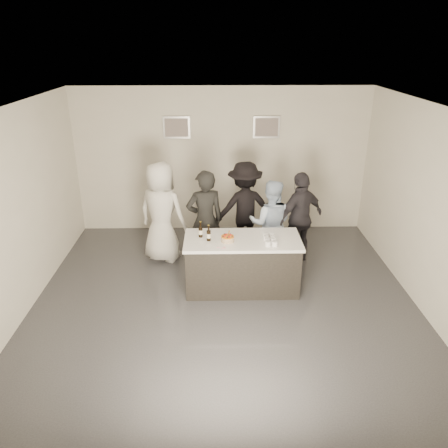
# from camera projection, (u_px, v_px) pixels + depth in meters

# --- Properties ---
(floor) EXTENTS (6.00, 6.00, 0.00)m
(floor) POSITION_uv_depth(u_px,v_px,m) (225.00, 304.00, 6.86)
(floor) COLOR #3D3D42
(floor) RESTS_ON ground
(ceiling) EXTENTS (6.00, 6.00, 0.00)m
(ceiling) POSITION_uv_depth(u_px,v_px,m) (225.00, 109.00, 5.68)
(ceiling) COLOR white
(wall_back) EXTENTS (6.00, 0.04, 3.00)m
(wall_back) POSITION_uv_depth(u_px,v_px,m) (222.00, 161.00, 9.03)
(wall_back) COLOR silver
(wall_back) RESTS_ON ground
(wall_front) EXTENTS (6.00, 0.04, 3.00)m
(wall_front) POSITION_uv_depth(u_px,v_px,m) (233.00, 355.00, 3.51)
(wall_front) COLOR silver
(wall_front) RESTS_ON ground
(wall_left) EXTENTS (0.04, 6.00, 3.00)m
(wall_left) POSITION_uv_depth(u_px,v_px,m) (14.00, 217.00, 6.21)
(wall_left) COLOR silver
(wall_left) RESTS_ON ground
(wall_right) EXTENTS (0.04, 6.00, 3.00)m
(wall_right) POSITION_uv_depth(u_px,v_px,m) (431.00, 214.00, 6.32)
(wall_right) COLOR silver
(wall_right) RESTS_ON ground
(picture_left) EXTENTS (0.54, 0.04, 0.44)m
(picture_left) POSITION_uv_depth(u_px,v_px,m) (177.00, 127.00, 8.71)
(picture_left) COLOR #B2B2B7
(picture_left) RESTS_ON wall_back
(picture_right) EXTENTS (0.54, 0.04, 0.44)m
(picture_right) POSITION_uv_depth(u_px,v_px,m) (266.00, 127.00, 8.74)
(picture_right) COLOR #B2B2B7
(picture_right) RESTS_ON wall_back
(bar_counter) EXTENTS (1.86, 0.86, 0.90)m
(bar_counter) POSITION_uv_depth(u_px,v_px,m) (242.00, 264.00, 7.13)
(bar_counter) COLOR white
(bar_counter) RESTS_ON ground
(cake) EXTENTS (0.20, 0.20, 0.08)m
(cake) POSITION_uv_depth(u_px,v_px,m) (228.00, 239.00, 6.85)
(cake) COLOR orange
(cake) RESTS_ON bar_counter
(beer_bottle_a) EXTENTS (0.07, 0.07, 0.26)m
(beer_bottle_a) POSITION_uv_depth(u_px,v_px,m) (201.00, 229.00, 6.96)
(beer_bottle_a) COLOR black
(beer_bottle_a) RESTS_ON bar_counter
(beer_bottle_b) EXTENTS (0.07, 0.07, 0.26)m
(beer_bottle_b) POSITION_uv_depth(u_px,v_px,m) (209.00, 233.00, 6.84)
(beer_bottle_b) COLOR black
(beer_bottle_b) RESTS_ON bar_counter
(tumbler_cluster) EXTENTS (0.19, 0.40, 0.08)m
(tumbler_cluster) POSITION_uv_depth(u_px,v_px,m) (270.00, 239.00, 6.84)
(tumbler_cluster) COLOR orange
(tumbler_cluster) RESTS_ON bar_counter
(candles) EXTENTS (0.24, 0.08, 0.01)m
(candles) POSITION_uv_depth(u_px,v_px,m) (224.00, 248.00, 6.64)
(candles) COLOR pink
(candles) RESTS_ON bar_counter
(person_main_black) EXTENTS (0.75, 0.59, 1.81)m
(person_main_black) POSITION_uv_depth(u_px,v_px,m) (205.00, 220.00, 7.64)
(person_main_black) COLOR black
(person_main_black) RESTS_ON ground
(person_main_blue) EXTENTS (0.86, 0.72, 1.60)m
(person_main_blue) POSITION_uv_depth(u_px,v_px,m) (270.00, 223.00, 7.78)
(person_main_blue) COLOR silver
(person_main_blue) RESTS_ON ground
(person_guest_left) EXTENTS (1.07, 0.91, 1.87)m
(person_guest_left) POSITION_uv_depth(u_px,v_px,m) (162.00, 212.00, 7.91)
(person_guest_left) COLOR silver
(person_guest_left) RESTS_ON ground
(person_guest_right) EXTENTS (1.07, 0.89, 1.71)m
(person_guest_right) POSITION_uv_depth(u_px,v_px,m) (300.00, 218.00, 7.87)
(person_guest_right) COLOR #2B2930
(person_guest_right) RESTS_ON ground
(person_guest_back) EXTENTS (1.25, 0.87, 1.78)m
(person_guest_back) POSITION_uv_depth(u_px,v_px,m) (245.00, 208.00, 8.25)
(person_guest_back) COLOR black
(person_guest_back) RESTS_ON ground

